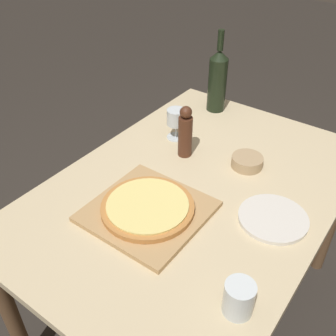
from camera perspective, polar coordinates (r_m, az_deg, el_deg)
The scene contains 10 objects.
ground_plane at distance 2.00m, azimuth 3.00°, elevation -19.54°, with size 12.00×12.00×0.00m, color #2D2823.
dining_table at distance 1.50m, azimuth 3.79°, elevation -5.52°, with size 0.93×1.35×0.75m.
cutting_board at distance 1.32m, azimuth -2.95°, elevation -6.29°, with size 0.37×0.36×0.02m.
pizza at distance 1.31m, azimuth -2.98°, elevation -5.63°, with size 0.31×0.31×0.02m.
wine_bottle at distance 1.87m, azimuth 7.20°, elevation 12.57°, with size 0.09×0.09×0.38m.
pepper_mill at distance 1.54m, azimuth 2.52°, elevation 5.14°, with size 0.06×0.06×0.22m.
wine_glass at distance 1.65m, azimuth 1.18°, elevation 7.18°, with size 0.08×0.08×0.13m.
small_bowl at distance 1.55m, azimuth 11.40°, elevation 0.92°, with size 0.12×0.12×0.04m.
drinking_tumbler at distance 1.06m, azimuth 10.23°, elevation -18.12°, with size 0.08×0.08×0.10m.
dinner_plate at distance 1.34m, azimuth 15.01°, elevation -7.05°, with size 0.23×0.23×0.01m.
Camera 1 is at (0.57, -0.95, 1.66)m, focal length 42.00 mm.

